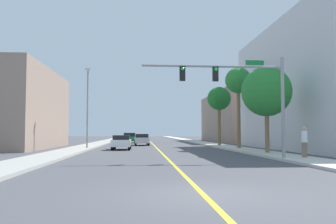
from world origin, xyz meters
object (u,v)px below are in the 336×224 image
(palm_mid, at_px, (238,82))
(car_white, at_px, (122,142))
(palm_near, at_px, (266,92))
(car_green, at_px, (130,138))
(street_lamp, at_px, (88,103))
(palm_far, at_px, (219,99))
(pedestrian, at_px, (304,142))
(traffic_signal_mast, at_px, (240,86))
(car_silver, at_px, (142,139))

(palm_mid, relative_size, car_white, 1.93)
(palm_near, xyz_separation_m, car_green, (-11.08, 29.49, -3.89))
(street_lamp, bearing_deg, car_green, 80.65)
(palm_far, height_order, pedestrian, palm_far)
(pedestrian, bearing_deg, car_green, -74.38)
(traffic_signal_mast, distance_m, car_silver, 25.54)
(car_silver, bearing_deg, palm_mid, -52.30)
(palm_mid, distance_m, car_silver, 15.64)
(traffic_signal_mast, distance_m, palm_near, 6.77)
(palm_near, bearing_deg, car_green, 110.60)
(palm_far, bearing_deg, palm_near, -89.15)
(street_lamp, distance_m, car_green, 21.39)
(palm_near, bearing_deg, traffic_signal_mast, -122.33)
(palm_mid, bearing_deg, car_silver, 129.48)
(palm_mid, bearing_deg, palm_near, -89.85)
(car_green, bearing_deg, car_silver, -78.45)
(car_white, bearing_deg, pedestrian, -48.70)
(palm_near, height_order, palm_mid, palm_mid)
(palm_mid, distance_m, car_white, 12.57)
(palm_far, height_order, car_silver, palm_far)
(car_white, relative_size, pedestrian, 2.19)
(palm_mid, relative_size, car_silver, 1.73)
(street_lamp, xyz_separation_m, palm_mid, (14.49, -0.99, 2.08))
(car_green, xyz_separation_m, car_white, (-0.11, -21.61, -0.06))
(palm_near, xyz_separation_m, car_white, (-11.19, 7.88, -3.95))
(palm_far, distance_m, car_green, 18.42)
(palm_mid, relative_size, car_green, 1.74)
(car_green, relative_size, pedestrian, 2.45)
(car_green, height_order, pedestrian, pedestrian)
(street_lamp, xyz_separation_m, car_white, (3.32, -0.80, -3.68))
(palm_near, xyz_separation_m, car_silver, (-9.27, 18.93, -3.91))
(car_white, bearing_deg, street_lamp, 166.53)
(palm_far, bearing_deg, pedestrian, -88.37)
(car_white, bearing_deg, palm_far, 34.50)
(car_silver, xyz_separation_m, car_white, (-1.92, -11.05, -0.04))
(car_silver, height_order, car_white, car_silver)
(traffic_signal_mast, xyz_separation_m, street_lamp, (-10.89, 14.39, 0.04))
(car_green, distance_m, car_white, 21.61)
(street_lamp, xyz_separation_m, car_silver, (5.23, 10.24, -3.64))
(street_lamp, height_order, palm_near, street_lamp)
(street_lamp, bearing_deg, palm_near, -30.90)
(car_green, bearing_deg, palm_near, -67.57)
(car_silver, distance_m, pedestrian, 26.11)
(palm_near, distance_m, car_silver, 21.44)
(palm_far, distance_m, pedestrian, 21.19)
(car_silver, relative_size, car_white, 1.12)
(car_green, bearing_deg, car_white, -88.46)
(palm_far, height_order, car_green, palm_far)
(palm_near, height_order, palm_far, palm_far)
(street_lamp, bearing_deg, car_white, -13.61)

